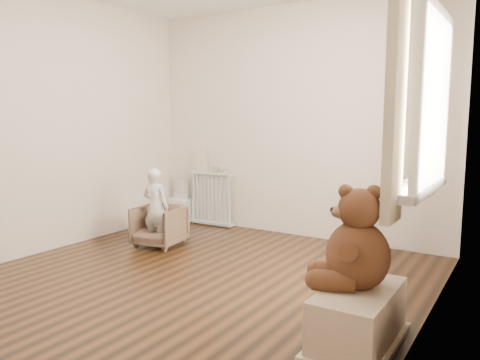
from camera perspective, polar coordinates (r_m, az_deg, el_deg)
The scene contains 18 objects.
floor at distance 4.05m, azimuth -5.31°, elevation -11.87°, with size 3.60×3.60×0.01m, color black.
back_wall at distance 5.36m, azimuth 6.41°, elevation 7.06°, with size 3.60×0.02×2.60m, color white.
left_wall at distance 5.12m, azimuth -21.80°, elevation 6.54°, with size 0.02×3.60×2.60m, color white.
right_wall at distance 3.07m, azimuth 22.28°, elevation 6.13°, with size 0.02×3.60×2.60m, color white.
window at distance 3.37m, azimuth 22.64°, elevation 8.76°, with size 0.03×0.90×1.10m, color white.
window_sill at distance 3.42m, azimuth 20.65°, elevation -0.93°, with size 0.22×1.10×0.06m, color silver.
curtain_left at distance 2.83m, azimuth 18.38°, elevation 8.06°, with size 0.06×0.26×1.30m, color #C5B897.
curtain_right at distance 3.95m, azimuth 22.42°, elevation 7.65°, with size 0.06×0.26×1.30m, color #C5B897.
radiator at distance 5.88m, azimuth -3.58°, elevation -1.77°, with size 0.64×0.12×0.68m, color silver.
paper_doll at distance 5.91m, azimuth -4.72°, elevation 2.46°, with size 0.17×0.02×0.29m, color beige.
tin_a at distance 5.79m, azimuth -3.00°, elevation 1.26°, with size 0.11×0.11×0.06m, color #A59E8C.
tin_b at distance 5.72m, azimuth -2.00°, elevation 1.10°, with size 0.08×0.08×0.05m, color #A59E8C.
toy_vanity at distance 6.17m, azimuth -7.44°, elevation -2.46°, with size 0.35×0.25×0.54m, color silver.
armchair at distance 5.02m, azimuth -9.81°, elevation -5.55°, with size 0.46×0.47×0.43m, color brown.
child at distance 4.94m, azimuth -10.26°, elevation -3.25°, with size 0.30×0.20×0.82m, color white.
toy_bench at distance 2.97m, azimuth 14.22°, elevation -15.37°, with size 0.39×0.73×0.34m, color beige.
teddy_bear at distance 2.86m, azimuth 14.23°, elevation -6.36°, with size 0.50×0.38×0.61m, color #3D2011, non-canonical shape.
plush_cat at distance 3.48m, azimuth 20.85°, elevation 1.36°, with size 0.14×0.22×0.19m, color slate, non-canonical shape.
Camera 1 is at (2.34, -3.02, 1.35)m, focal length 35.00 mm.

